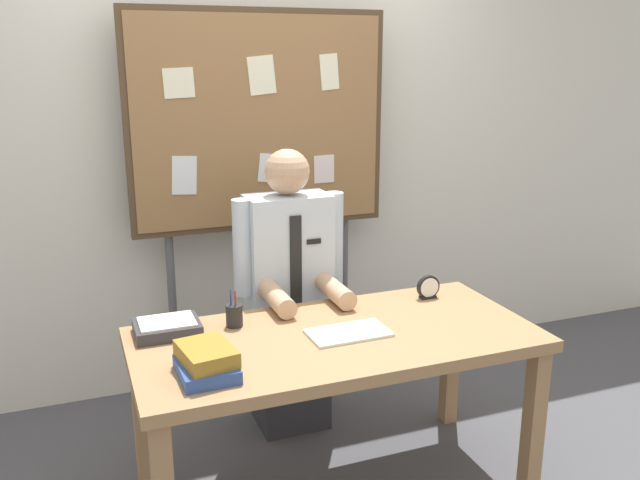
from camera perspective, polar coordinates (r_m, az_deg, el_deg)
The scene contains 9 objects.
back_wall at distance 3.76m, azimuth -5.96°, elevation 8.05°, with size 6.40×0.08×2.70m, color silver.
desk at distance 2.79m, azimuth 1.37°, elevation -9.67°, with size 1.64×0.77×0.73m.
person at distance 3.31m, azimuth -2.61°, elevation -5.30°, with size 0.55×0.56×1.41m.
bulletin_board at distance 3.55m, azimuth -5.13°, elevation 9.55°, with size 1.37×0.09×2.06m.
book_stack at distance 2.44m, azimuth -9.63°, elevation -10.16°, with size 0.21×0.26×0.11m.
open_notebook at distance 2.75m, azimuth 2.44°, elevation -7.89°, with size 0.33×0.19×0.01m, color silver.
desk_clock at distance 3.16m, azimuth 9.19°, elevation -4.05°, with size 0.11×0.04×0.11m.
pen_holder at distance 2.83m, azimuth -7.30°, elevation -6.36°, with size 0.07×0.07×0.16m.
paper_tray at distance 2.81m, azimuth -12.87°, elevation -7.27°, with size 0.26×0.20×0.06m.
Camera 1 is at (-0.97, -2.34, 1.83)m, focal length 37.63 mm.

